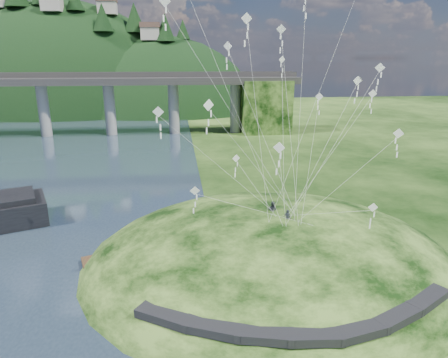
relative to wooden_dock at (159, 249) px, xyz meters
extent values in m
plane|color=black|center=(2.54, -4.84, -0.45)|extent=(320.00, 320.00, 0.00)
ellipsoid|color=black|center=(10.54, -2.84, -1.95)|extent=(36.00, 32.00, 13.00)
cube|color=black|center=(1.04, -12.84, 1.58)|extent=(4.32, 3.62, 0.71)
cube|color=black|center=(4.04, -14.49, 1.64)|extent=(4.10, 2.97, 0.61)
cube|color=black|center=(7.04, -15.49, 1.64)|extent=(3.85, 2.37, 0.62)
cube|color=black|center=(10.04, -15.94, 1.59)|extent=(3.62, 1.83, 0.66)
cube|color=black|center=(13.04, -15.74, 1.60)|extent=(3.82, 2.27, 0.68)
cube|color=black|center=(16.04, -14.79, 1.69)|extent=(4.11, 2.97, 0.71)
cube|color=black|center=(19.04, -13.24, 1.72)|extent=(4.26, 3.43, 0.66)
cylinder|color=gray|center=(-29.46, 65.16, 6.05)|extent=(2.60, 2.60, 13.00)
cylinder|color=gray|center=(-13.96, 65.16, 6.05)|extent=(2.60, 2.60, 13.00)
cylinder|color=gray|center=(1.54, 65.16, 6.05)|extent=(2.60, 2.60, 13.00)
cylinder|color=gray|center=(17.04, 65.16, 6.05)|extent=(2.60, 2.60, 13.00)
cube|color=black|center=(24.54, 65.16, 6.05)|extent=(12.00, 11.00, 13.00)
ellipsoid|color=black|center=(-37.46, 121.16, -6.45)|extent=(96.00, 68.00, 88.00)
ellipsoid|color=black|center=(-2.46, 113.16, -10.45)|extent=(76.00, 56.00, 72.00)
cone|color=black|center=(-19.90, 102.25, 30.14)|extent=(6.47, 6.47, 8.51)
cone|color=black|center=(-10.68, 109.15, 30.79)|extent=(7.13, 7.13, 9.38)
cone|color=black|center=(-0.57, 104.20, 27.42)|extent=(6.56, 6.56, 8.63)
cone|color=black|center=(5.32, 109.79, 27.24)|extent=(4.88, 4.88, 6.42)
cube|color=beige|center=(-52.46, 113.16, 35.55)|extent=(6.00, 5.00, 4.00)
cube|color=beige|center=(-35.46, 105.16, 33.83)|extent=(6.00, 5.00, 4.00)
cube|color=beige|center=(-19.46, 111.16, 33.74)|extent=(6.00, 5.00, 4.00)
cube|color=beige|center=(-5.46, 105.16, 25.44)|extent=(6.00, 5.00, 4.00)
cube|color=brown|center=(-5.46, 105.16, 28.14)|extent=(6.40, 5.40, 1.60)
cube|color=black|center=(-17.62, 9.38, 2.65)|extent=(7.91, 7.30, 0.64)
cube|color=#3A2617|center=(0.00, 0.00, 0.01)|extent=(14.20, 6.51, 0.36)
cylinder|color=#3A2617|center=(-5.79, -1.88, -0.24)|extent=(0.30, 0.30, 1.01)
cylinder|color=#3A2617|center=(-2.89, -0.94, -0.24)|extent=(0.30, 0.30, 1.01)
cylinder|color=#3A2617|center=(0.00, 0.00, -0.24)|extent=(0.30, 0.30, 1.01)
cylinder|color=#3A2617|center=(2.89, 0.94, -0.24)|extent=(0.30, 0.30, 1.01)
cylinder|color=#3A2617|center=(5.79, 1.88, -0.24)|extent=(0.30, 0.30, 1.01)
imported|color=#22262E|center=(11.42, -4.45, 5.32)|extent=(0.70, 0.64, 1.61)
imported|color=#22262E|center=(10.54, -2.53, 5.40)|extent=(1.04, 1.01, 1.69)
cube|color=white|center=(19.44, -6.53, 12.15)|extent=(0.77, 0.34, 0.81)
cube|color=white|center=(19.44, -6.53, 11.57)|extent=(0.11, 0.04, 0.47)
cube|color=white|center=(19.44, -6.53, 11.00)|extent=(0.11, 0.04, 0.47)
cube|color=white|center=(19.44, -6.53, 10.42)|extent=(0.11, 0.04, 0.47)
cube|color=white|center=(18.90, 0.50, 15.82)|extent=(0.86, 0.19, 0.86)
cube|color=white|center=(18.90, 0.50, 15.21)|extent=(0.11, 0.05, 0.50)
cube|color=white|center=(18.90, 0.50, 14.60)|extent=(0.11, 0.05, 0.50)
cube|color=white|center=(18.90, 0.50, 13.99)|extent=(0.11, 0.05, 0.50)
cube|color=white|center=(17.70, 6.97, 13.81)|extent=(0.75, 0.46, 0.84)
cube|color=white|center=(17.70, 6.97, 13.22)|extent=(0.11, 0.06, 0.49)
cube|color=white|center=(17.70, 6.97, 12.62)|extent=(0.11, 0.06, 0.49)
cube|color=white|center=(17.70, 6.97, 12.03)|extent=(0.11, 0.06, 0.49)
cube|color=white|center=(9.79, -6.83, 11.33)|extent=(0.84, 0.35, 0.88)
cube|color=white|center=(9.79, -6.83, 10.71)|extent=(0.12, 0.04, 0.51)
cube|color=white|center=(9.79, -6.83, 10.08)|extent=(0.12, 0.04, 0.51)
cube|color=white|center=(9.79, -6.83, 9.46)|extent=(0.12, 0.04, 0.51)
cube|color=white|center=(1.60, -3.54, 21.84)|extent=(0.85, 0.28, 0.83)
cube|color=white|center=(1.60, -3.54, 21.23)|extent=(0.11, 0.06, 0.49)
cube|color=white|center=(1.60, -3.54, 20.63)|extent=(0.11, 0.06, 0.49)
cube|color=white|center=(1.60, -3.54, 20.03)|extent=(0.11, 0.06, 0.49)
cube|color=white|center=(8.36, 5.38, 7.54)|extent=(0.85, 0.30, 0.87)
cube|color=white|center=(8.36, 5.38, 6.92)|extent=(0.11, 0.07, 0.51)
cube|color=white|center=(8.36, 5.38, 6.29)|extent=(0.11, 0.07, 0.51)
cube|color=white|center=(8.36, 5.38, 5.67)|extent=(0.11, 0.07, 0.51)
cube|color=white|center=(3.43, -5.01, 7.53)|extent=(0.80, 0.27, 0.78)
cube|color=white|center=(3.43, -5.01, 6.97)|extent=(0.10, 0.06, 0.47)
cube|color=white|center=(3.43, -5.01, 6.40)|extent=(0.10, 0.06, 0.47)
cube|color=white|center=(3.43, -5.01, 5.83)|extent=(0.10, 0.06, 0.47)
cube|color=white|center=(7.16, 3.39, 18.89)|extent=(0.76, 0.52, 0.85)
cube|color=white|center=(7.16, 3.39, 18.26)|extent=(0.12, 0.05, 0.51)
cube|color=white|center=(7.16, 3.39, 17.64)|extent=(0.12, 0.05, 0.51)
cube|color=white|center=(7.16, 3.39, 17.02)|extent=(0.12, 0.05, 0.51)
cube|color=white|center=(18.15, -4.88, 17.09)|extent=(0.67, 0.42, 0.75)
cube|color=white|center=(18.15, -4.88, 16.55)|extent=(0.10, 0.05, 0.44)
cube|color=white|center=(18.15, -4.88, 16.02)|extent=(0.10, 0.05, 0.44)
cube|color=white|center=(18.15, -4.88, 15.48)|extent=(0.10, 0.05, 0.44)
cube|color=white|center=(15.81, -10.61, 7.66)|extent=(0.70, 0.15, 0.69)
cube|color=white|center=(15.81, -10.61, 7.17)|extent=(0.09, 0.02, 0.40)
cube|color=white|center=(15.81, -10.61, 6.67)|extent=(0.09, 0.02, 0.40)
cube|color=white|center=(15.81, -10.61, 6.18)|extent=(0.09, 0.02, 0.40)
cube|color=white|center=(10.44, -3.56, 19.96)|extent=(0.73, 0.22, 0.73)
cube|color=white|center=(10.44, -3.56, 19.44)|extent=(0.10, 0.02, 0.43)
cube|color=white|center=(10.44, -3.56, 18.92)|extent=(0.10, 0.02, 0.43)
cube|color=white|center=(10.44, -3.56, 18.39)|extent=(0.10, 0.02, 0.43)
cube|color=white|center=(4.19, -10.42, 14.98)|extent=(0.68, 0.40, 0.75)
cube|color=white|center=(4.19, -10.42, 14.44)|extent=(0.09, 0.08, 0.44)
cube|color=white|center=(4.19, -10.42, 13.91)|extent=(0.09, 0.08, 0.44)
cube|color=white|center=(4.19, -10.42, 13.37)|extent=(0.09, 0.08, 0.44)
cube|color=white|center=(12.31, -3.48, 22.01)|extent=(0.10, 0.03, 0.43)
cube|color=white|center=(12.31, -3.48, 21.48)|extent=(0.10, 0.03, 0.43)
cube|color=white|center=(12.31, -3.48, 20.95)|extent=(0.10, 0.03, 0.43)
cube|color=white|center=(7.85, -2.80, 20.78)|extent=(0.87, 0.20, 0.87)
cube|color=white|center=(7.85, -2.80, 20.16)|extent=(0.11, 0.05, 0.51)
cube|color=white|center=(7.85, -2.80, 19.54)|extent=(0.11, 0.05, 0.51)
cube|color=white|center=(7.85, -2.80, 18.92)|extent=(0.11, 0.05, 0.51)
cube|color=white|center=(13.10, 5.94, 17.67)|extent=(0.70, 0.31, 0.73)
cube|color=white|center=(13.10, 5.94, 17.15)|extent=(0.09, 0.07, 0.43)
cube|color=white|center=(13.10, 5.94, 16.62)|extent=(0.09, 0.07, 0.43)
cube|color=white|center=(13.10, 5.94, 16.09)|extent=(0.09, 0.07, 0.43)
cube|color=white|center=(0.94, -8.17, 14.33)|extent=(0.77, 0.23, 0.76)
cube|color=white|center=(0.94, -8.17, 13.78)|extent=(0.10, 0.04, 0.45)
cube|color=white|center=(0.94, -8.17, 13.24)|extent=(0.10, 0.04, 0.45)
cube|color=white|center=(0.94, -8.17, 12.69)|extent=(0.10, 0.04, 0.45)
cube|color=white|center=(20.05, -0.41, 14.70)|extent=(0.76, 0.21, 0.76)
cube|color=white|center=(20.05, -0.41, 14.16)|extent=(0.10, 0.02, 0.44)
cube|color=white|center=(20.05, -0.41, 13.62)|extent=(0.10, 0.02, 0.44)
cube|color=white|center=(20.05, -0.41, 13.08)|extent=(0.10, 0.02, 0.44)
camera|label=1|loc=(2.16, -35.67, 17.80)|focal=32.00mm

